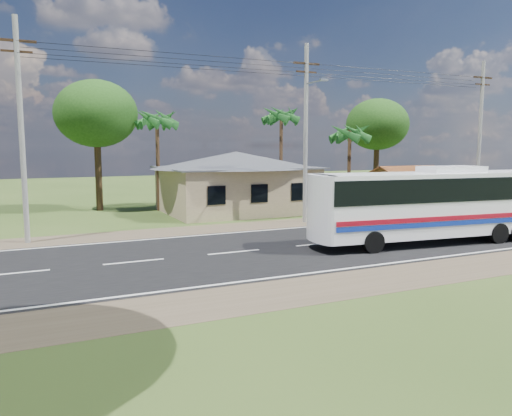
{
  "coord_description": "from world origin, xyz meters",
  "views": [
    {
      "loc": [
        -12.9,
        -20.59,
        4.83
      ],
      "look_at": [
        -2.93,
        1.0,
        1.85
      ],
      "focal_mm": 35.0,
      "sensor_mm": 36.0,
      "label": 1
    }
  ],
  "objects_px": {
    "motorcycle": "(382,213)",
    "person": "(396,209)",
    "coach_bus": "(433,200)",
    "waiting_shed": "(407,174)"
  },
  "relations": [
    {
      "from": "coach_bus",
      "to": "person",
      "type": "bearing_deg",
      "value": 70.33
    },
    {
      "from": "waiting_shed",
      "to": "person",
      "type": "distance_m",
      "value": 6.63
    },
    {
      "from": "motorcycle",
      "to": "person",
      "type": "distance_m",
      "value": 1.4
    },
    {
      "from": "coach_bus",
      "to": "motorcycle",
      "type": "distance_m",
      "value": 8.29
    },
    {
      "from": "coach_bus",
      "to": "person",
      "type": "relative_size",
      "value": 7.27
    },
    {
      "from": "person",
      "to": "motorcycle",
      "type": "bearing_deg",
      "value": -84.95
    },
    {
      "from": "coach_bus",
      "to": "motorcycle",
      "type": "height_order",
      "value": "coach_bus"
    },
    {
      "from": "waiting_shed",
      "to": "motorcycle",
      "type": "distance_m",
      "value": 6.04
    },
    {
      "from": "motorcycle",
      "to": "person",
      "type": "relative_size",
      "value": 0.88
    },
    {
      "from": "waiting_shed",
      "to": "motorcycle",
      "type": "xyz_separation_m",
      "value": [
        -4.7,
        -2.99,
        -2.33
      ]
    }
  ]
}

